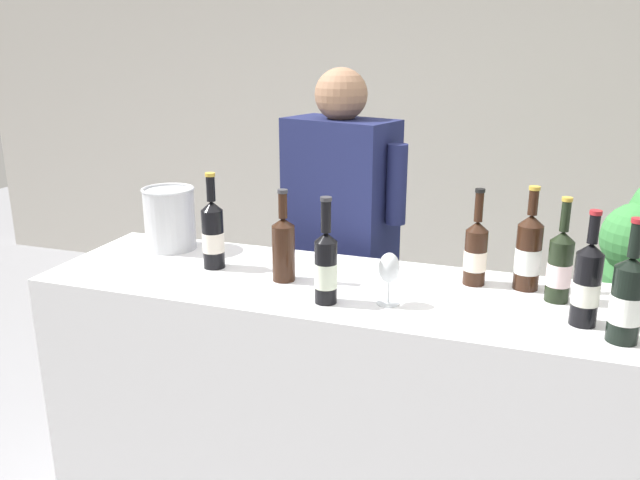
{
  "coord_description": "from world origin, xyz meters",
  "views": [
    {
      "loc": [
        0.55,
        -1.95,
        1.8
      ],
      "look_at": [
        -0.12,
        0.0,
        1.17
      ],
      "focal_mm": 36.21,
      "sensor_mm": 36.0,
      "label": 1
    }
  ],
  "objects_px": {
    "wine_bottle_2": "(587,284)",
    "wine_bottle_5": "(476,252)",
    "wine_bottle_0": "(283,247)",
    "wine_bottle_7": "(627,299)",
    "wine_bottle_3": "(560,266)",
    "wine_bottle_6": "(528,252)",
    "ice_bucket": "(170,218)",
    "wine_bottle_4": "(326,266)",
    "person_server": "(339,275)",
    "wine_glass": "(389,270)",
    "wine_bottle_1": "(213,234)"
  },
  "relations": [
    {
      "from": "wine_bottle_0",
      "to": "wine_bottle_2",
      "type": "relative_size",
      "value": 0.93
    },
    {
      "from": "wine_bottle_1",
      "to": "wine_bottle_3",
      "type": "xyz_separation_m",
      "value": [
        1.18,
        0.07,
        -0.01
      ]
    },
    {
      "from": "wine_bottle_3",
      "to": "wine_bottle_5",
      "type": "relative_size",
      "value": 1.02
    },
    {
      "from": "wine_bottle_1",
      "to": "person_server",
      "type": "xyz_separation_m",
      "value": [
        0.31,
        0.55,
        -0.31
      ]
    },
    {
      "from": "wine_bottle_2",
      "to": "wine_bottle_7",
      "type": "height_order",
      "value": "wine_bottle_7"
    },
    {
      "from": "wine_bottle_7",
      "to": "wine_bottle_3",
      "type": "bearing_deg",
      "value": 123.76
    },
    {
      "from": "wine_bottle_0",
      "to": "wine_bottle_5",
      "type": "distance_m",
      "value": 0.65
    },
    {
      "from": "wine_bottle_0",
      "to": "wine_glass",
      "type": "distance_m",
      "value": 0.4
    },
    {
      "from": "wine_bottle_0",
      "to": "wine_bottle_3",
      "type": "bearing_deg",
      "value": 6.94
    },
    {
      "from": "wine_bottle_4",
      "to": "person_server",
      "type": "height_order",
      "value": "person_server"
    },
    {
      "from": "wine_bottle_3",
      "to": "wine_bottle_5",
      "type": "height_order",
      "value": "wine_bottle_3"
    },
    {
      "from": "wine_bottle_5",
      "to": "person_server",
      "type": "height_order",
      "value": "person_server"
    },
    {
      "from": "wine_bottle_0",
      "to": "wine_bottle_6",
      "type": "xyz_separation_m",
      "value": [
        0.79,
        0.19,
        0.01
      ]
    },
    {
      "from": "wine_bottle_3",
      "to": "wine_glass",
      "type": "relative_size",
      "value": 2.0
    },
    {
      "from": "wine_bottle_0",
      "to": "wine_bottle_7",
      "type": "height_order",
      "value": "wine_bottle_7"
    },
    {
      "from": "wine_bottle_4",
      "to": "person_server",
      "type": "relative_size",
      "value": 0.2
    },
    {
      "from": "wine_bottle_7",
      "to": "person_server",
      "type": "height_order",
      "value": "person_server"
    },
    {
      "from": "wine_bottle_5",
      "to": "wine_bottle_6",
      "type": "relative_size",
      "value": 0.95
    },
    {
      "from": "wine_bottle_0",
      "to": "wine_bottle_4",
      "type": "bearing_deg",
      "value": -35.56
    },
    {
      "from": "wine_bottle_0",
      "to": "wine_glass",
      "type": "bearing_deg",
      "value": -13.53
    },
    {
      "from": "wine_bottle_3",
      "to": "wine_bottle_6",
      "type": "distance_m",
      "value": 0.13
    },
    {
      "from": "wine_bottle_5",
      "to": "wine_bottle_6",
      "type": "bearing_deg",
      "value": 3.84
    },
    {
      "from": "wine_bottle_0",
      "to": "wine_bottle_5",
      "type": "bearing_deg",
      "value": 15.78
    },
    {
      "from": "wine_bottle_1",
      "to": "wine_bottle_5",
      "type": "relative_size",
      "value": 1.06
    },
    {
      "from": "wine_bottle_6",
      "to": "wine_glass",
      "type": "bearing_deg",
      "value": -145.0
    },
    {
      "from": "wine_bottle_0",
      "to": "wine_bottle_6",
      "type": "relative_size",
      "value": 0.92
    },
    {
      "from": "wine_bottle_7",
      "to": "wine_glass",
      "type": "height_order",
      "value": "wine_bottle_7"
    },
    {
      "from": "wine_bottle_6",
      "to": "ice_bucket",
      "type": "bearing_deg",
      "value": 179.91
    },
    {
      "from": "wine_bottle_6",
      "to": "wine_glass",
      "type": "height_order",
      "value": "wine_bottle_6"
    },
    {
      "from": "wine_bottle_2",
      "to": "ice_bucket",
      "type": "height_order",
      "value": "wine_bottle_2"
    },
    {
      "from": "wine_bottle_2",
      "to": "wine_bottle_5",
      "type": "relative_size",
      "value": 1.04
    },
    {
      "from": "wine_bottle_3",
      "to": "wine_glass",
      "type": "distance_m",
      "value": 0.54
    },
    {
      "from": "wine_bottle_0",
      "to": "wine_bottle_4",
      "type": "height_order",
      "value": "wine_bottle_4"
    },
    {
      "from": "wine_bottle_2",
      "to": "wine_bottle_6",
      "type": "height_order",
      "value": "wine_bottle_6"
    },
    {
      "from": "wine_bottle_3",
      "to": "wine_bottle_7",
      "type": "height_order",
      "value": "wine_bottle_7"
    },
    {
      "from": "wine_bottle_7",
      "to": "wine_bottle_0",
      "type": "bearing_deg",
      "value": 172.35
    },
    {
      "from": "wine_bottle_2",
      "to": "wine_bottle_3",
      "type": "bearing_deg",
      "value": 112.82
    },
    {
      "from": "wine_bottle_4",
      "to": "person_server",
      "type": "distance_m",
      "value": 0.82
    },
    {
      "from": "wine_bottle_2",
      "to": "wine_bottle_3",
      "type": "xyz_separation_m",
      "value": [
        -0.07,
        0.17,
        -0.01
      ]
    },
    {
      "from": "wine_bottle_3",
      "to": "wine_bottle_7",
      "type": "bearing_deg",
      "value": -56.24
    },
    {
      "from": "wine_bottle_2",
      "to": "wine_bottle_7",
      "type": "distance_m",
      "value": 0.13
    },
    {
      "from": "wine_bottle_4",
      "to": "wine_bottle_2",
      "type": "bearing_deg",
      "value": 6.35
    },
    {
      "from": "wine_bottle_3",
      "to": "wine_bottle_4",
      "type": "relative_size",
      "value": 0.99
    },
    {
      "from": "wine_bottle_0",
      "to": "wine_bottle_6",
      "type": "height_order",
      "value": "wine_bottle_6"
    },
    {
      "from": "wine_bottle_4",
      "to": "wine_bottle_6",
      "type": "relative_size",
      "value": 0.98
    },
    {
      "from": "wine_bottle_1",
      "to": "wine_bottle_3",
      "type": "height_order",
      "value": "wine_bottle_1"
    },
    {
      "from": "wine_bottle_4",
      "to": "wine_bottle_7",
      "type": "bearing_deg",
      "value": 0.08
    },
    {
      "from": "wine_bottle_2",
      "to": "person_server",
      "type": "xyz_separation_m",
      "value": [
        -0.94,
        0.65,
        -0.31
      ]
    },
    {
      "from": "wine_bottle_4",
      "to": "wine_bottle_7",
      "type": "height_order",
      "value": "wine_bottle_7"
    },
    {
      "from": "wine_bottle_3",
      "to": "wine_bottle_6",
      "type": "height_order",
      "value": "wine_bottle_6"
    }
  ]
}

